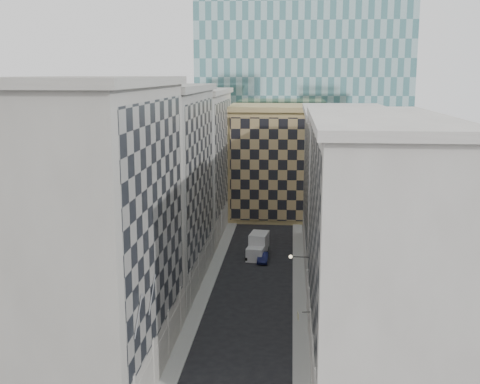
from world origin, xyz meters
The scene contains 14 objects.
sidewalk_west centered at (-5.25, 30.00, 0.07)m, with size 1.50×100.00×0.15m, color #989893.
sidewalk_east centered at (5.25, 30.00, 0.07)m, with size 1.50×100.00×0.15m, color #989893.
bldg_left_a centered at (-10.88, 11.00, 11.82)m, with size 10.80×22.80×23.70m.
bldg_left_b centered at (-10.88, 33.00, 11.32)m, with size 10.80×22.80×22.70m.
bldg_left_c centered at (-10.88, 55.00, 10.83)m, with size 10.80×22.80×21.70m.
bldg_right_a centered at (10.88, 15.00, 10.32)m, with size 10.80×26.80×20.70m.
bldg_right_b centered at (10.89, 42.00, 9.85)m, with size 10.80×28.80×19.70m.
tan_block centered at (2.00, 67.90, 9.44)m, with size 16.80×14.80×18.80m.
church_tower centered at (0.00, 82.00, 26.95)m, with size 7.20×7.20×51.50m.
flagpoles_left centered at (-5.90, 6.00, 8.00)m, with size 0.10×6.33×2.33m.
bracket_lamp centered at (4.38, 24.00, 6.20)m, with size 1.98×0.36×0.36m.
box_truck centered at (-0.13, 43.82, 1.32)m, with size 2.94×5.75×3.02m.
dark_car centered at (0.65, 41.54, 0.62)m, with size 1.31×3.75×1.24m, color #10133A.
shop_sign centered at (4.97, 14.98, 3.84)m, with size 1.14×0.64×0.72m.
Camera 1 is at (4.13, -33.06, 23.88)m, focal length 45.00 mm.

